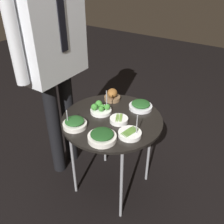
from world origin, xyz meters
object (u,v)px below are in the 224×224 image
bowl_broccoli_far_rim (101,109)px  bowl_spinach_front_right (141,106)px  bowl_asparagus_back_right (119,120)px  bowl_spinach_back_left (75,123)px  serving_cart (112,124)px  bowl_asparagus_front_center (130,134)px  waiter_figure (51,43)px  bowl_spinach_mid_right (102,136)px  bowl_roast_near_rim (112,95)px

bowl_broccoli_far_rim → bowl_spinach_front_right: bowl_broccoli_far_rim is taller
bowl_asparagus_back_right → bowl_spinach_back_left: bowl_spinach_back_left is taller
serving_cart → bowl_broccoli_far_rim: bowl_broccoli_far_rim is taller
bowl_spinach_front_right → bowl_asparagus_front_center: bearing=-163.9°
bowl_asparagus_back_right → bowl_asparagus_front_center: (-0.09, -0.13, 0.00)m
serving_cart → waiter_figure: (-0.00, 0.47, 0.46)m
bowl_asparagus_back_right → bowl_spinach_mid_right: size_ratio=0.70×
bowl_asparagus_front_center → waiter_figure: 0.78m
serving_cart → bowl_roast_near_rim: bowl_roast_near_rim is taller
bowl_spinach_front_right → bowl_asparagus_back_right: bowl_spinach_front_right is taller
serving_cart → bowl_spinach_front_right: 0.24m
waiter_figure → bowl_spinach_front_right: bearing=-69.1°
bowl_asparagus_back_right → bowl_asparagus_front_center: size_ratio=0.79×
bowl_roast_near_rim → bowl_spinach_mid_right: bowl_roast_near_rim is taller
bowl_roast_near_rim → bowl_spinach_back_left: size_ratio=0.80×
serving_cart → bowl_spinach_front_right: bowl_spinach_front_right is taller
bowl_broccoli_far_rim → bowl_spinach_back_left: (-0.22, 0.04, -0.00)m
bowl_asparagus_back_right → bowl_spinach_back_left: size_ratio=0.78×
bowl_broccoli_far_rim → bowl_asparagus_front_center: (-0.12, -0.29, -0.01)m
waiter_figure → bowl_broccoli_far_rim: bearing=-85.8°
bowl_spinach_mid_right → bowl_spinach_back_left: bowl_spinach_back_left is taller
bowl_roast_near_rim → bowl_asparagus_front_center: size_ratio=0.81×
bowl_asparagus_back_right → bowl_broccoli_far_rim: bearing=79.5°
bowl_asparagus_front_center → waiter_figure: bearing=81.9°
bowl_spinach_front_right → bowl_spinach_mid_right: bearing=176.7°
bowl_asparagus_back_right → serving_cart: bearing=83.2°
serving_cart → bowl_spinach_back_left: 0.26m
bowl_asparagus_front_center → bowl_spinach_back_left: bearing=107.6°
bowl_broccoli_far_rim → bowl_spinach_back_left: bowl_broccoli_far_rim is taller
bowl_broccoli_far_rim → bowl_asparagus_front_center: size_ratio=1.12×
serving_cart → bowl_asparagus_back_right: bowl_asparagus_back_right is taller
serving_cart → bowl_asparagus_front_center: (-0.10, -0.19, 0.06)m
bowl_broccoli_far_rim → waiter_figure: 0.54m
bowl_spinach_front_right → waiter_figure: 0.73m
bowl_spinach_front_right → bowl_spinach_back_left: bearing=149.7°
serving_cart → bowl_spinach_front_right: (0.21, -0.10, 0.07)m
bowl_spinach_mid_right → bowl_asparagus_front_center: (0.12, -0.11, -0.01)m
bowl_broccoli_far_rim → serving_cart: bearing=-102.4°
bowl_broccoli_far_rim → bowl_spinach_mid_right: bearing=-143.3°
bowl_roast_near_rim → waiter_figure: bearing=122.0°
serving_cart → bowl_roast_near_rim: 0.26m
bowl_broccoli_far_rim → bowl_roast_near_rim: bearing=7.8°
bowl_asparagus_front_center → bowl_spinach_mid_right: bearing=136.7°
bowl_spinach_front_right → waiter_figure: (-0.22, 0.57, 0.40)m
serving_cart → bowl_spinach_mid_right: size_ratio=3.95×
bowl_spinach_mid_right → bowl_asparagus_front_center: bowl_asparagus_front_center is taller
bowl_asparagus_front_center → bowl_asparagus_back_right: bearing=55.7°
bowl_broccoli_far_rim → bowl_roast_near_rim: bowl_broccoli_far_rim is taller
serving_cart → bowl_roast_near_rim: size_ratio=5.55×
bowl_spinach_front_right → bowl_roast_near_rim: (-0.01, 0.23, 0.01)m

